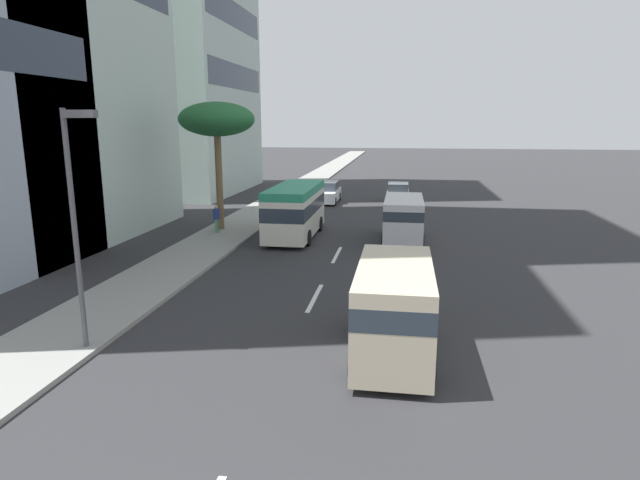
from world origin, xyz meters
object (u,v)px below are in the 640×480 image
car_second (398,193)px  van_fourth (403,217)px  car_third (326,193)px  pedestrian_near_lamp (216,218)px  street_lamp (76,204)px  minibus_lead (295,209)px  van_fifth (394,305)px  palm_tree (217,121)px

car_second → van_fourth: (-14.14, -0.45, 0.59)m
car_third → pedestrian_near_lamp: (-13.54, 4.34, 0.22)m
car_second → street_lamp: bearing=164.7°
car_second → pedestrian_near_lamp: size_ratio=2.65×
pedestrian_near_lamp → street_lamp: size_ratio=0.24×
minibus_lead → car_third: bearing=-179.3°
car_third → street_lamp: street_lamp is taller
van_fifth → palm_tree: bearing=33.4°
palm_tree → car_third: bearing=-20.0°
car_second → palm_tree: palm_tree is taller
car_third → van_fourth: size_ratio=0.90×
van_fourth → palm_tree: 11.79m
car_third → pedestrian_near_lamp: 14.22m
minibus_lead → pedestrian_near_lamp: minibus_lead is taller
car_second → pedestrian_near_lamp: bearing=145.0°
car_third → car_second: bearing=97.2°
van_fourth → pedestrian_near_lamp: bearing=90.6°
minibus_lead → van_fifth: 15.91m
pedestrian_near_lamp → street_lamp: 16.06m
palm_tree → street_lamp: (-16.81, -1.98, -2.19)m
pedestrian_near_lamp → car_third: bearing=-155.7°
street_lamp → van_fifth: bearing=-83.1°
car_second → pedestrian_near_lamp: 17.41m
minibus_lead → car_second: 15.10m
minibus_lead → van_fourth: bearing=89.0°
street_lamp → car_second: bearing=-15.3°
car_third → palm_tree: palm_tree is taller
minibus_lead → pedestrian_near_lamp: bearing=-87.3°
car_third → pedestrian_near_lamp: pedestrian_near_lamp is taller
pedestrian_near_lamp → street_lamp: street_lamp is taller
van_fifth → van_fourth: bearing=-0.8°
street_lamp → van_fourth: bearing=-28.7°
car_third → pedestrian_near_lamp: size_ratio=2.89×
car_second → minibus_lead: bearing=158.6°
car_third → street_lamp: 29.49m
car_third → van_fourth: 14.76m
minibus_lead → car_second: size_ratio=1.65×
van_fourth → van_fifth: van_fifth is taller
car_second → van_fourth: size_ratio=0.82×
van_fourth → pedestrian_near_lamp: van_fourth is taller
van_fifth → palm_tree: (15.79, 10.40, 4.92)m
pedestrian_near_lamp → street_lamp: (-15.64, -1.82, 3.18)m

